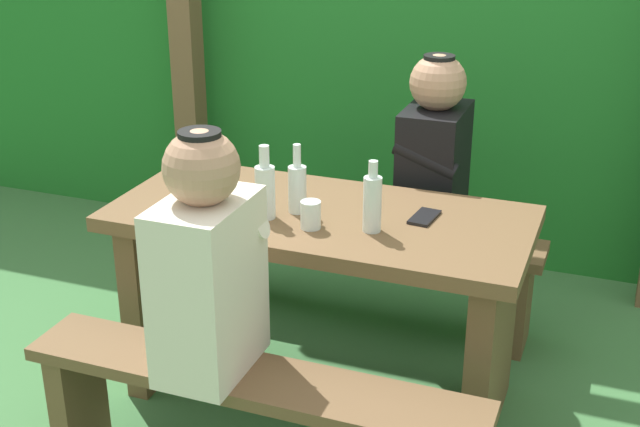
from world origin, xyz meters
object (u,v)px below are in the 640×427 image
bench_near (252,408)px  bottle_center (372,202)px  person_black_coat (434,156)px  person_white_shirt (207,263)px  bottle_left (297,187)px  drinking_glass (311,215)px  cell_phone (424,217)px  bottle_right (265,189)px  picnic_table (320,272)px  bench_far (369,253)px

bench_near → bottle_center: (0.21, 0.48, 0.50)m
person_black_coat → bottle_center: bearing=-93.4°
person_white_shirt → bottle_left: (0.05, 0.54, 0.04)m
bench_near → drinking_glass: size_ratio=15.46×
drinking_glass → cell_phone: bearing=32.4°
bottle_right → cell_phone: bottle_right is taller
drinking_glass → bottle_center: bottle_center is taller
bench_near → bottle_right: size_ratio=5.67×
bench_near → person_black_coat: person_black_coat is taller
picnic_table → bench_far: size_ratio=1.00×
person_black_coat → bottle_left: (-0.32, -0.59, 0.04)m
picnic_table → bench_near: picnic_table is taller
person_black_coat → person_white_shirt: bearing=-108.1°
bench_near → person_white_shirt: (-0.12, 0.00, 0.45)m
cell_phone → bench_far: bearing=130.2°
bench_far → bottle_right: bearing=-102.3°
bench_far → person_black_coat: size_ratio=1.95×
bench_near → person_white_shirt: size_ratio=1.95×
person_white_shirt → bottle_center: 0.58m
picnic_table → person_black_coat: 0.67m
drinking_glass → cell_phone: drinking_glass is taller
picnic_table → bench_near: bearing=-90.0°
picnic_table → bottle_left: size_ratio=5.96×
cell_phone → picnic_table: bearing=-163.0°
person_white_shirt → bottle_right: (-0.03, 0.46, 0.05)m
drinking_glass → bottle_center: 0.20m
person_black_coat → picnic_table: bearing=-113.7°
picnic_table → bottle_center: (0.21, -0.09, 0.32)m
bench_far → bottle_left: (-0.07, -0.60, 0.49)m
drinking_glass → bottle_right: (-0.17, 0.03, 0.05)m
person_black_coat → drinking_glass: 0.74m
bench_near → cell_phone: 0.83m
bench_far → bottle_right: (-0.15, -0.68, 0.50)m
bottle_right → cell_phone: (0.49, 0.18, -0.09)m
bottle_right → person_black_coat: bearing=59.6°
bench_near → drinking_glass: bearing=87.3°
bench_near → person_white_shirt: person_white_shirt is taller
person_black_coat → bottle_left: person_black_coat is taller
bottle_right → bottle_center: (0.36, 0.02, -0.00)m
bench_far → bottle_right: 0.86m
picnic_table → bottle_center: bottle_center is taller
person_white_shirt → bottle_left: bearing=84.5°
bottle_center → person_black_coat: bearing=86.6°
bench_far → drinking_glass: 0.84m
picnic_table → cell_phone: 0.42m
bottle_right → cell_phone: bearing=19.7°
bench_far → bottle_right: size_ratio=5.67×
bottle_right → drinking_glass: bearing=-9.2°
bottle_left → person_black_coat: bearing=61.8°
bottle_center → bottle_left: bearing=167.2°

